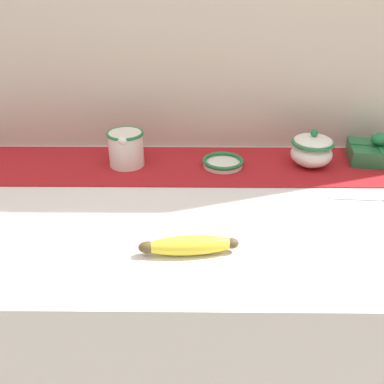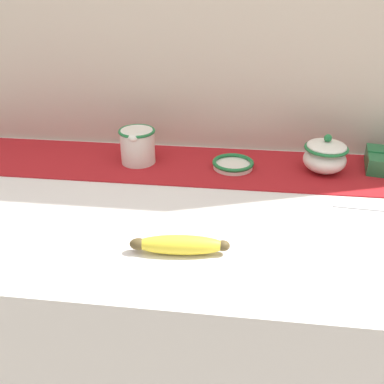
{
  "view_description": "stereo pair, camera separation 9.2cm",
  "coord_description": "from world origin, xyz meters",
  "px_view_note": "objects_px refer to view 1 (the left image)",
  "views": [
    {
      "loc": [
        0.08,
        -0.85,
        1.35
      ],
      "look_at": [
        0.07,
        -0.04,
        0.92
      ],
      "focal_mm": 40.0,
      "sensor_mm": 36.0,
      "label": 1
    },
    {
      "loc": [
        0.17,
        -0.84,
        1.35
      ],
      "look_at": [
        0.07,
        -0.04,
        0.92
      ],
      "focal_mm": 40.0,
      "sensor_mm": 36.0,
      "label": 2
    }
  ],
  "objects_px": {
    "cream_pitcher": "(126,147)",
    "gift_box": "(377,152)",
    "sugar_bowl": "(312,150)",
    "small_dish": "(223,162)",
    "banana": "(189,245)"
  },
  "relations": [
    {
      "from": "cream_pitcher",
      "to": "small_dish",
      "type": "bearing_deg",
      "value": -1.45
    },
    {
      "from": "cream_pitcher",
      "to": "gift_box",
      "type": "relative_size",
      "value": 0.69
    },
    {
      "from": "sugar_bowl",
      "to": "gift_box",
      "type": "relative_size",
      "value": 0.67
    },
    {
      "from": "cream_pitcher",
      "to": "sugar_bowl",
      "type": "height_order",
      "value": "sugar_bowl"
    },
    {
      "from": "cream_pitcher",
      "to": "gift_box",
      "type": "height_order",
      "value": "cream_pitcher"
    },
    {
      "from": "sugar_bowl",
      "to": "banana",
      "type": "relative_size",
      "value": 0.59
    },
    {
      "from": "cream_pitcher",
      "to": "sugar_bowl",
      "type": "bearing_deg",
      "value": -0.15
    },
    {
      "from": "small_dish",
      "to": "gift_box",
      "type": "bearing_deg",
      "value": 5.23
    },
    {
      "from": "cream_pitcher",
      "to": "sugar_bowl",
      "type": "relative_size",
      "value": 1.03
    },
    {
      "from": "banana",
      "to": "gift_box",
      "type": "relative_size",
      "value": 1.14
    },
    {
      "from": "small_dish",
      "to": "cream_pitcher",
      "type": "bearing_deg",
      "value": 178.55
    },
    {
      "from": "sugar_bowl",
      "to": "cream_pitcher",
      "type": "bearing_deg",
      "value": 179.85
    },
    {
      "from": "sugar_bowl",
      "to": "small_dish",
      "type": "relative_size",
      "value": 1.01
    },
    {
      "from": "gift_box",
      "to": "sugar_bowl",
      "type": "bearing_deg",
      "value": -169.95
    },
    {
      "from": "sugar_bowl",
      "to": "banana",
      "type": "distance_m",
      "value": 0.51
    }
  ]
}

